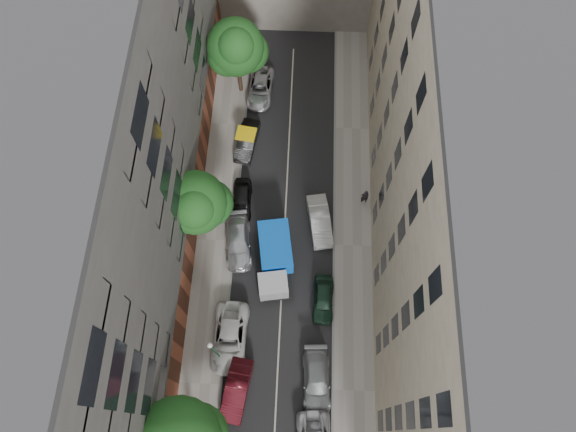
# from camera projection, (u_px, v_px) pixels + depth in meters

# --- Properties ---
(ground) EXTENTS (120.00, 120.00, 0.00)m
(ground) POSITION_uv_depth(u_px,v_px,m) (284.00, 243.00, 41.10)
(ground) COLOR #4C4C49
(ground) RESTS_ON ground
(road_surface) EXTENTS (8.00, 44.00, 0.02)m
(road_surface) POSITION_uv_depth(u_px,v_px,m) (284.00, 243.00, 41.09)
(road_surface) COLOR black
(road_surface) RESTS_ON ground
(sidewalk_left) EXTENTS (3.00, 44.00, 0.15)m
(sidewalk_left) POSITION_uv_depth(u_px,v_px,m) (216.00, 240.00, 41.12)
(sidewalk_left) COLOR gray
(sidewalk_left) RESTS_ON ground
(sidewalk_right) EXTENTS (3.00, 44.00, 0.15)m
(sidewalk_right) POSITION_uv_depth(u_px,v_px,m) (353.00, 246.00, 40.93)
(sidewalk_right) COLOR gray
(sidewalk_right) RESTS_ON ground
(building_left) EXTENTS (8.00, 44.00, 20.00)m
(building_left) POSITION_uv_depth(u_px,v_px,m) (108.00, 181.00, 32.11)
(building_left) COLOR #484543
(building_left) RESTS_ON ground
(building_right) EXTENTS (8.00, 44.00, 20.00)m
(building_right) POSITION_uv_depth(u_px,v_px,m) (460.00, 194.00, 31.73)
(building_right) COLOR #C0B095
(building_right) RESTS_ON ground
(tarp_truck) EXTENTS (3.11, 6.08, 2.67)m
(tarp_truck) POSITION_uv_depth(u_px,v_px,m) (275.00, 259.00, 39.03)
(tarp_truck) COLOR black
(tarp_truck) RESTS_ON ground
(car_left_1) EXTENTS (2.20, 4.63, 1.47)m
(car_left_1) POSITION_uv_depth(u_px,v_px,m) (237.00, 390.00, 35.96)
(car_left_1) COLOR #4A0E16
(car_left_1) RESTS_ON ground
(car_left_2) EXTENTS (2.58, 5.43, 1.50)m
(car_left_2) POSITION_uv_depth(u_px,v_px,m) (230.00, 338.00, 37.39)
(car_left_2) COLOR silver
(car_left_2) RESTS_ON ground
(car_left_3) EXTENTS (2.58, 5.10, 1.42)m
(car_left_3) POSITION_uv_depth(u_px,v_px,m) (238.00, 242.00, 40.40)
(car_left_3) COLOR #B5B5BA
(car_left_3) RESTS_ON ground
(car_left_4) EXTENTS (1.70, 3.91, 1.31)m
(car_left_4) POSITION_uv_depth(u_px,v_px,m) (242.00, 200.00, 41.90)
(car_left_4) COLOR black
(car_left_4) RESTS_ON ground
(car_left_5) EXTENTS (2.09, 4.39, 1.39)m
(car_left_5) POSITION_uv_depth(u_px,v_px,m) (247.00, 141.00, 44.08)
(car_left_5) COLOR black
(car_left_5) RESTS_ON ground
(car_left_6) EXTENTS (2.47, 4.86, 1.32)m
(car_left_6) POSITION_uv_depth(u_px,v_px,m) (260.00, 88.00, 46.32)
(car_left_6) COLOR #B8B7BC
(car_left_6) RESTS_ON ground
(car_right_1) EXTENTS (2.18, 4.85, 1.38)m
(car_right_1) POSITION_uv_depth(u_px,v_px,m) (316.00, 380.00, 36.27)
(car_right_1) COLOR slate
(car_right_1) RESTS_ON ground
(car_right_2) EXTENTS (1.62, 3.87, 1.31)m
(car_right_2) POSITION_uv_depth(u_px,v_px,m) (323.00, 299.00, 38.62)
(car_right_2) COLOR black
(car_right_2) RESTS_ON ground
(car_right_3) EXTENTS (2.34, 4.74, 1.49)m
(car_right_3) POSITION_uv_depth(u_px,v_px,m) (320.00, 221.00, 41.06)
(car_right_3) COLOR silver
(car_right_3) RESTS_ON ground
(tree_mid) EXTENTS (5.02, 4.71, 7.48)m
(tree_mid) POSITION_uv_depth(u_px,v_px,m) (197.00, 205.00, 36.89)
(tree_mid) COLOR #382619
(tree_mid) RESTS_ON sidewalk_left
(tree_far) EXTENTS (5.05, 4.74, 8.09)m
(tree_far) POSITION_uv_depth(u_px,v_px,m) (237.00, 49.00, 41.89)
(tree_far) COLOR #382619
(tree_far) RESTS_ON sidewalk_left
(lamp_post) EXTENTS (0.36, 0.36, 5.79)m
(lamp_post) POSITION_uv_depth(u_px,v_px,m) (214.00, 350.00, 34.08)
(lamp_post) COLOR #1B6039
(lamp_post) RESTS_ON sidewalk_left
(pedestrian) EXTENTS (0.69, 0.48, 1.79)m
(pedestrian) POSITION_uv_depth(u_px,v_px,m) (365.00, 196.00, 41.59)
(pedestrian) COLOR black
(pedestrian) RESTS_ON sidewalk_right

